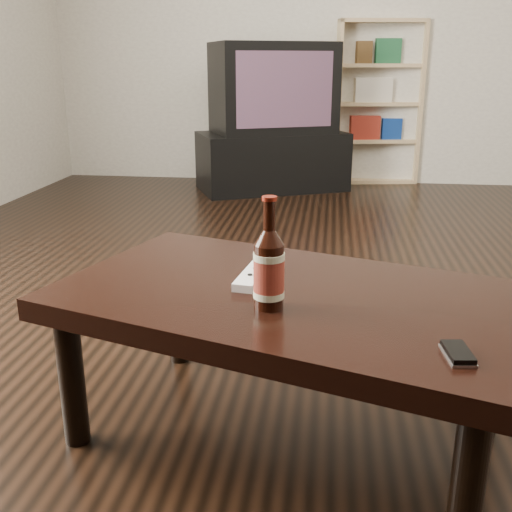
# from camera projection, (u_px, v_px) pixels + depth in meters

# --- Properties ---
(floor) EXTENTS (5.00, 6.00, 0.01)m
(floor) POSITION_uv_depth(u_px,v_px,m) (371.00, 332.00, 2.28)
(floor) COLOR black
(floor) RESTS_ON ground
(wall_back) EXTENTS (5.00, 0.02, 2.70)m
(wall_back) POSITION_uv_depth(u_px,v_px,m) (360.00, 11.00, 4.70)
(wall_back) COLOR #B6AEA1
(wall_back) RESTS_ON ground
(tv_stand) EXTENTS (1.25, 0.97, 0.45)m
(tv_stand) POSITION_uv_depth(u_px,v_px,m) (272.00, 161.00, 4.73)
(tv_stand) COLOR black
(tv_stand) RESTS_ON floor
(tv) EXTENTS (1.04, 0.87, 0.67)m
(tv) POSITION_uv_depth(u_px,v_px,m) (273.00, 88.00, 4.56)
(tv) COLOR black
(tv) RESTS_ON tv_stand
(bookshelf) EXTENTS (0.74, 0.43, 1.29)m
(bookshelf) POSITION_uv_depth(u_px,v_px,m) (375.00, 100.00, 4.96)
(bookshelf) COLOR #A7815C
(bookshelf) RESTS_ON floor
(coffee_table) EXTENTS (1.29, 0.98, 0.43)m
(coffee_table) POSITION_uv_depth(u_px,v_px,m) (285.00, 311.00, 1.52)
(coffee_table) COLOR black
(coffee_table) RESTS_ON floor
(beer_bottle) EXTENTS (0.09, 0.09, 0.27)m
(beer_bottle) POSITION_uv_depth(u_px,v_px,m) (269.00, 270.00, 1.37)
(beer_bottle) COLOR black
(beer_bottle) RESTS_ON coffee_table
(phone) EXTENTS (0.06, 0.10, 0.02)m
(phone) POSITION_uv_depth(u_px,v_px,m) (458.00, 354.00, 1.16)
(phone) COLOR silver
(phone) RESTS_ON coffee_table
(remote) EXTENTS (0.08, 0.20, 0.02)m
(remote) POSITION_uv_depth(u_px,v_px,m) (252.00, 276.00, 1.57)
(remote) COLOR silver
(remote) RESTS_ON coffee_table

